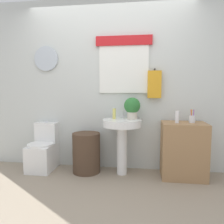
{
  "coord_description": "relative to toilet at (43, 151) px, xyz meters",
  "views": [
    {
      "loc": [
        0.51,
        -2.26,
        1.24
      ],
      "look_at": [
        0.08,
        0.8,
        0.91
      ],
      "focal_mm": 35.26,
      "sensor_mm": 36.0,
      "label": 1
    }
  ],
  "objects": [
    {
      "name": "laundry_hamper",
      "position": [
        0.69,
        -0.03,
        0.02
      ],
      "size": [
        0.41,
        0.41,
        0.59
      ],
      "primitive_type": "cylinder",
      "color": "#4C3828",
      "rests_on": "ground_plane"
    },
    {
      "name": "lotion_bottle",
      "position": [
        1.98,
        -0.07,
        0.58
      ],
      "size": [
        0.05,
        0.05,
        0.17
      ],
      "primitive_type": "cylinder",
      "color": "white",
      "rests_on": "wooden_cabinet"
    },
    {
      "name": "soap_bottle",
      "position": [
        1.1,
        0.02,
        0.6
      ],
      "size": [
        0.05,
        0.05,
        0.15
      ],
      "primitive_type": "cylinder",
      "color": "#DBD166",
      "rests_on": "pedestal_sink"
    },
    {
      "name": "ground_plane",
      "position": [
        1.0,
        -0.88,
        -0.28
      ],
      "size": [
        8.0,
        8.0,
        0.0
      ],
      "primitive_type": "plane",
      "color": "gray"
    },
    {
      "name": "pedestal_sink",
      "position": [
        1.22,
        -0.03,
        0.34
      ],
      "size": [
        0.56,
        0.56,
        0.8
      ],
      "color": "white",
      "rests_on": "ground_plane"
    },
    {
      "name": "toothbrush_cup",
      "position": [
        2.19,
        -0.01,
        0.55
      ],
      "size": [
        0.08,
        0.08,
        0.19
      ],
      "color": "silver",
      "rests_on": "wooden_cabinet"
    },
    {
      "name": "faucet",
      "position": [
        1.22,
        0.09,
        0.57
      ],
      "size": [
        0.03,
        0.03,
        0.1
      ],
      "primitive_type": "cylinder",
      "color": "silver",
      "rests_on": "pedestal_sink"
    },
    {
      "name": "wooden_cabinet",
      "position": [
        2.08,
        -0.03,
        0.11
      ],
      "size": [
        0.6,
        0.44,
        0.77
      ],
      "primitive_type": "cube",
      "color": "#9E754C",
      "rests_on": "ground_plane"
    },
    {
      "name": "back_wall",
      "position": [
        1.01,
        0.27,
        1.03
      ],
      "size": [
        4.4,
        0.18,
        2.6
      ],
      "color": "silver",
      "rests_on": "ground_plane"
    },
    {
      "name": "toilet",
      "position": [
        0.0,
        0.0,
        0.0
      ],
      "size": [
        0.38,
        0.51,
        0.73
      ],
      "color": "white",
      "rests_on": "ground_plane"
    },
    {
      "name": "potted_plant",
      "position": [
        1.36,
        0.03,
        0.7
      ],
      "size": [
        0.23,
        0.23,
        0.31
      ],
      "color": "beige",
      "rests_on": "pedestal_sink"
    }
  ]
}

